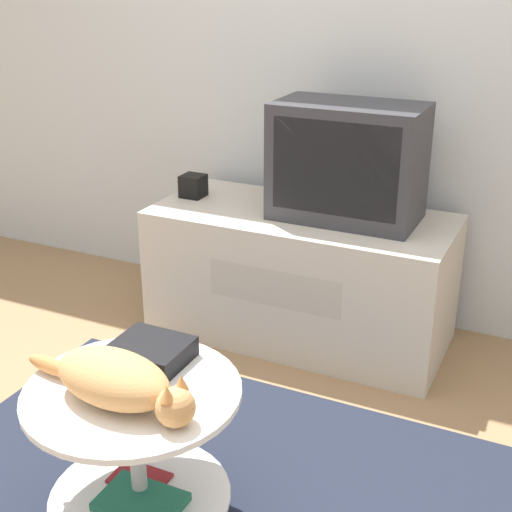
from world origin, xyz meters
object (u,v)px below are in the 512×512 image
(dvd_box, at_px, (151,352))
(cat, at_px, (118,381))
(speaker, at_px, (193,186))
(tv, at_px, (348,162))

(dvd_box, distance_m, cat, 0.21)
(speaker, distance_m, dvd_box, 1.27)
(dvd_box, relative_size, cat, 0.37)
(cat, bearing_deg, dvd_box, 106.73)
(tv, relative_size, cat, 1.04)
(speaker, relative_size, dvd_box, 0.47)
(cat, bearing_deg, speaker, 118.99)
(dvd_box, height_order, cat, cat)
(tv, xyz_separation_m, cat, (-0.13, -1.37, -0.24))
(speaker, xyz_separation_m, dvd_box, (0.53, -1.15, -0.10))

